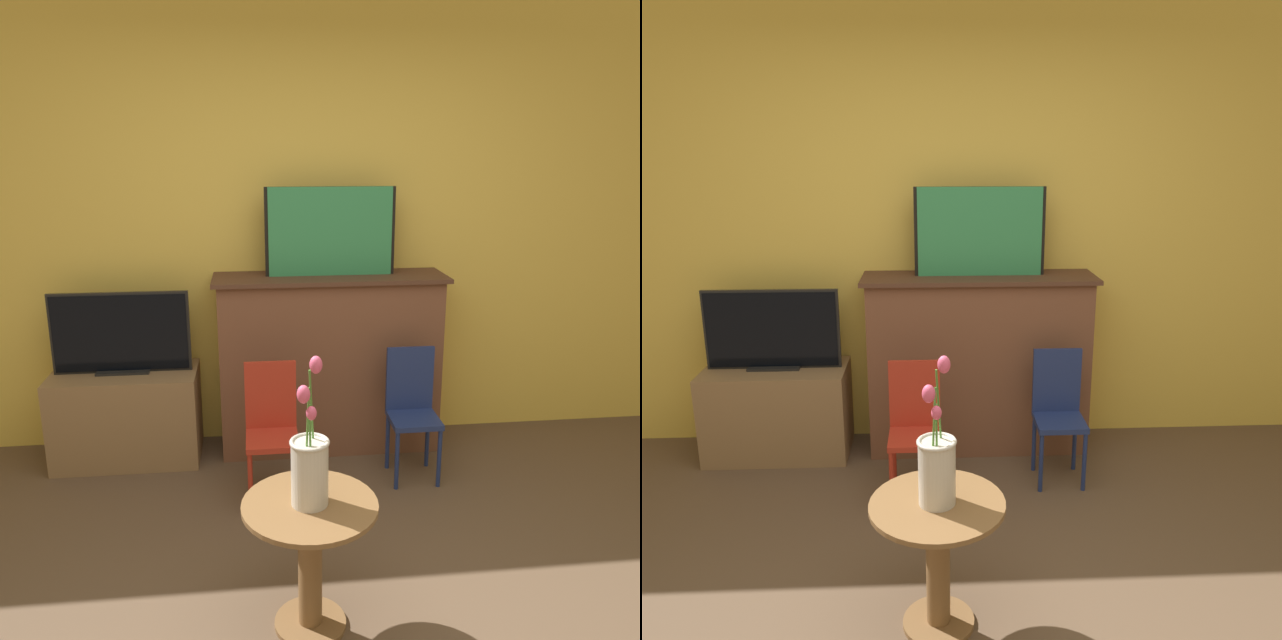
{
  "view_description": "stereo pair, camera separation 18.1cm",
  "coord_description": "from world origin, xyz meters",
  "views": [
    {
      "loc": [
        -0.31,
        -1.69,
        1.8
      ],
      "look_at": [
        0.02,
        1.23,
        1.01
      ],
      "focal_mm": 35.0,
      "sensor_mm": 36.0,
      "label": 1
    },
    {
      "loc": [
        -0.13,
        -1.7,
        1.8
      ],
      "look_at": [
        0.02,
        1.23,
        1.01
      ],
      "focal_mm": 35.0,
      "sensor_mm": 36.0,
      "label": 2
    }
  ],
  "objects": [
    {
      "name": "fireplace_mantel",
      "position": [
        0.15,
        1.92,
        0.56
      ],
      "size": [
        1.38,
        0.4,
        1.09
      ],
      "color": "brown",
      "rests_on": "ground"
    },
    {
      "name": "tv_monitor",
      "position": [
        -1.07,
        1.87,
        0.78
      ],
      "size": [
        0.79,
        0.12,
        0.48
      ],
      "color": "black",
      "rests_on": "tv_stand"
    },
    {
      "name": "painting",
      "position": [
        0.16,
        1.92,
        1.35
      ],
      "size": [
        0.76,
        0.03,
        0.52
      ],
      "color": "black",
      "rests_on": "fireplace_mantel"
    },
    {
      "name": "side_table",
      "position": [
        -0.12,
        0.36,
        0.35
      ],
      "size": [
        0.51,
        0.51,
        0.54
      ],
      "color": "brown",
      "rests_on": "ground"
    },
    {
      "name": "wall_back",
      "position": [
        0.0,
        2.13,
        1.35
      ],
      "size": [
        8.0,
        0.06,
        2.7
      ],
      "color": "#EAC651",
      "rests_on": "ground"
    },
    {
      "name": "tv_stand",
      "position": [
        -1.07,
        1.87,
        0.28
      ],
      "size": [
        0.84,
        0.43,
        0.55
      ],
      "color": "olive",
      "rests_on": "ground"
    },
    {
      "name": "chair_blue",
      "position": [
        0.57,
        1.5,
        0.42
      ],
      "size": [
        0.27,
        0.27,
        0.74
      ],
      "color": "navy",
      "rests_on": "ground"
    },
    {
      "name": "chair_red",
      "position": [
        -0.23,
        1.34,
        0.42
      ],
      "size": [
        0.27,
        0.27,
        0.74
      ],
      "color": "#B22D1E",
      "rests_on": "ground"
    },
    {
      "name": "vase_tulips",
      "position": [
        -0.12,
        0.36,
        0.7
      ],
      "size": [
        0.15,
        0.17,
        0.56
      ],
      "color": "beige",
      "rests_on": "side_table"
    }
  ]
}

